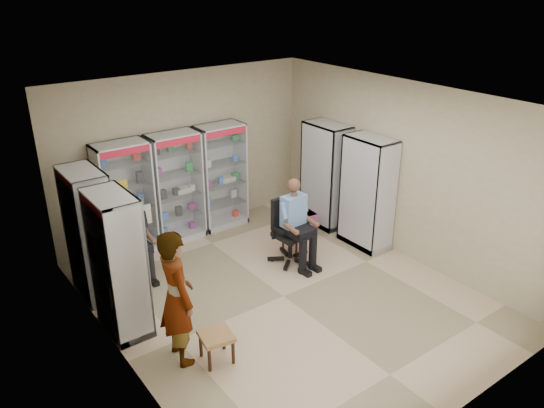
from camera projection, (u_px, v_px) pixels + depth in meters
floor at (283, 296)px, 8.09m from camera, size 6.00×6.00×0.00m
room_shell at (285, 175)px, 7.31m from camera, size 5.02×6.02×3.01m
cabinet_back_left at (126, 200)px, 9.00m from camera, size 0.90×0.50×2.00m
cabinet_back_mid at (176, 187)px, 9.52m from camera, size 0.90×0.50×2.00m
cabinet_back_right at (221, 176)px, 10.03m from camera, size 0.90×0.50×2.00m
cabinet_right_far at (325, 175)px, 10.09m from camera, size 0.90×0.50×2.00m
cabinet_right_near at (367, 193)px, 9.28m from camera, size 0.90×0.50×2.00m
cabinet_left_far at (90, 234)px, 7.81m from camera, size 0.90×0.50×2.00m
cabinet_left_near at (118, 264)px, 7.00m from camera, size 0.90×0.50×2.00m
wooden_chair at (132, 248)px, 8.54m from camera, size 0.42×0.42×0.94m
seated_customer at (132, 238)px, 8.42m from camera, size 0.44×0.60×1.34m
office_chair at (290, 231)px, 8.88m from camera, size 0.65×0.65×1.12m
seated_shopkeeper at (292, 224)px, 8.78m from camera, size 0.51×0.68×1.43m
pink_trunk at (298, 224)px, 9.84m from camera, size 0.56×0.54×0.49m
tea_glass at (301, 211)px, 9.68m from camera, size 0.07×0.07×0.11m
woven_stool_a at (295, 242)px, 9.34m from camera, size 0.44×0.44×0.36m
woven_stool_b at (217, 347)px, 6.69m from camera, size 0.46×0.46×0.39m
standing_man at (177, 297)px, 6.46m from camera, size 0.48×0.69×1.80m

